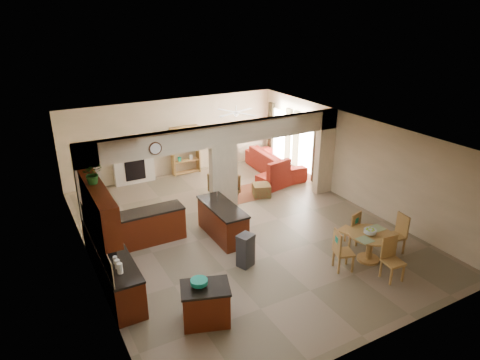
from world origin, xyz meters
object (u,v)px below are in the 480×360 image
armchair (224,184)px  kitchen_island (206,304)px  sofa (275,162)px  dining_table (370,243)px

armchair → kitchen_island: bearing=51.4°
kitchen_island → sofa: size_ratio=0.40×
kitchen_island → armchair: size_ratio=1.37×
kitchen_island → dining_table: size_ratio=1.04×
kitchen_island → dining_table: (4.43, 0.10, 0.08)m
armchair → sofa: bearing=-168.7°
kitchen_island → dining_table: bearing=20.4°
kitchen_island → dining_table: kitchen_island is taller
dining_table → armchair: (-1.31, 5.27, -0.12)m
dining_table → armchair: armchair is taller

